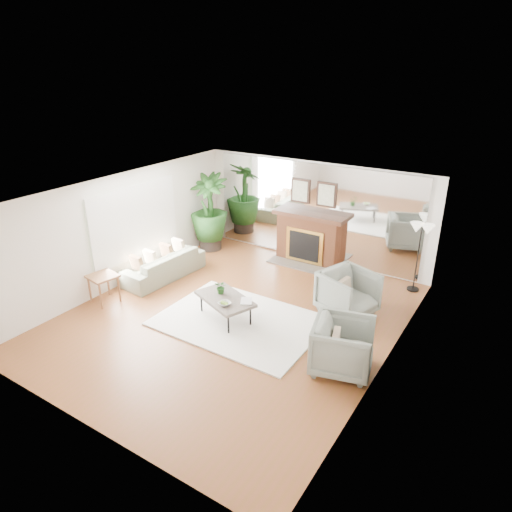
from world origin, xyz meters
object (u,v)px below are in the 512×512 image
Objects in this scene: armchair_back at (348,293)px; side_table at (103,280)px; armchair_front at (343,346)px; potted_ficus at (209,210)px; fireplace at (308,237)px; floor_lamp at (421,234)px; sofa at (163,265)px; coffee_table at (225,299)px.

side_table is at bearing 137.75° from armchair_back.
armchair_front is 5.94m from potted_ficus.
side_table is at bearing -90.81° from potted_ficus.
armchair_back reaches higher than armchair_front.
armchair_back is at bearing 4.70° from armchair_front.
fireplace is 2.08× the size of armchair_back.
armchair_back is at bearing -45.95° from fireplace.
side_table is at bearing -143.07° from floor_lamp.
armchair_back is at bearing 27.10° from side_table.
floor_lamp is (0.24, 3.51, 0.88)m from armchair_front.
armchair_front is (4.91, -1.05, 0.14)m from sofa.
coffee_table is 2.44m from armchair_back.
potted_ficus is (-5.06, 3.05, 0.65)m from armchair_front.
floor_lamp is at bearing -18.68° from armchair_front.
floor_lamp reaches higher than coffee_table.
sofa is 5.80m from floor_lamp.
potted_ficus reaches higher than sofa.
floor_lamp is at bearing -3.37° from fireplace.
coffee_table is 3.80m from potted_ficus.
side_table is (-0.20, -1.56, 0.21)m from sofa.
floor_lamp is (5.15, 2.46, 1.02)m from sofa.
potted_ficus is at bearing 132.06° from coffee_table.
coffee_table is 1.39× the size of armchair_back.
floor_lamp is (2.70, -0.16, 0.67)m from fireplace.
coffee_table is 4.37m from floor_lamp.
fireplace reaches higher than floor_lamp.
fireplace is at bearing 57.62° from side_table.
potted_ficus reaches higher than armchair_front.
fireplace is 1.32× the size of floor_lamp.
fireplace reaches higher than armchair_back.
potted_ficus is at bearing -171.65° from sofa.
armchair_front is 5.13m from side_table.
sofa is 1.33× the size of floor_lamp.
armchair_front is 1.56× the size of side_table.
floor_lamp reaches higher than side_table.
fireplace is at bearing 13.51° from potted_ficus.
fireplace is 3.61m from sofa.
fireplace is 1.49× the size of coffee_table.
fireplace reaches higher than side_table.
armchair_front is (2.46, -3.67, -0.22)m from fireplace.
armchair_back is 4.65m from potted_ficus.
coffee_table is 2.49m from sofa.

